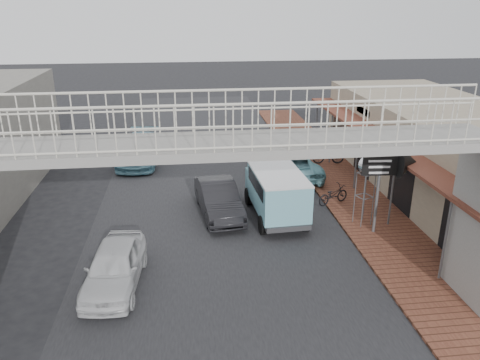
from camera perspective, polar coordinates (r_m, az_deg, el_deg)
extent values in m
plane|color=black|center=(17.44, -2.47, -8.30)|extent=(120.00, 120.00, 0.00)
cube|color=black|center=(17.44, -2.47, -8.28)|extent=(10.00, 60.00, 0.01)
cube|color=brown|center=(21.45, 14.48, -3.07)|extent=(3.00, 40.00, 0.10)
cube|color=gray|center=(23.60, 24.32, 2.95)|extent=(6.00, 18.00, 4.00)
cube|color=brown|center=(21.85, 17.18, 5.04)|extent=(1.80, 18.00, 0.12)
cube|color=silver|center=(25.02, 14.88, 8.11)|extent=(0.08, 2.60, 0.90)
cube|color=#B21914|center=(19.31, 21.72, 3.74)|extent=(0.08, 2.20, 0.80)
cube|color=gray|center=(11.76, -1.31, 4.27)|extent=(14.00, 2.00, 0.24)
cube|color=beige|center=(12.51, -1.76, 8.43)|extent=(14.00, 0.08, 1.10)
cube|color=beige|center=(10.67, -0.84, 6.30)|extent=(14.00, 0.08, 1.10)
imported|color=silver|center=(15.51, -15.04, -10.12)|extent=(1.94, 4.13, 1.37)
imported|color=black|center=(19.82, -2.63, -2.32)|extent=(1.98, 4.44, 1.42)
imported|color=#65A4AF|center=(24.42, 6.02, 2.06)|extent=(2.77, 5.23, 1.40)
imported|color=#6BA7BA|center=(27.03, -12.12, 3.65)|extent=(2.49, 5.31, 1.50)
cylinder|color=black|center=(20.91, 1.08, -2.00)|extent=(0.30, 0.78, 0.77)
cylinder|color=black|center=(21.28, 5.60, -1.69)|extent=(0.30, 0.78, 0.77)
cylinder|color=black|center=(18.28, 2.85, -5.51)|extent=(0.30, 0.78, 0.77)
cylinder|color=black|center=(18.71, 7.97, -5.07)|extent=(0.30, 0.78, 0.77)
cube|color=#74B7C9|center=(19.12, 4.64, -1.37)|extent=(2.05, 3.59, 1.48)
cube|color=#74B7C9|center=(21.04, 3.26, 0.03)|extent=(1.82, 1.08, 0.98)
cube|color=black|center=(18.97, 4.67, -0.24)|extent=(2.05, 2.94, 0.55)
cube|color=silver|center=(18.85, 4.70, 0.79)|extent=(2.07, 3.59, 0.07)
imported|color=black|center=(21.13, 11.27, -1.76)|extent=(1.71, 1.19, 0.85)
imported|color=black|center=(26.40, 10.71, 3.07)|extent=(1.80, 0.69, 1.05)
cylinder|color=#59595B|center=(19.29, 13.81, -2.10)|extent=(0.04, 0.04, 2.15)
cylinder|color=#59595B|center=(19.61, 14.97, -1.84)|extent=(0.04, 0.04, 2.15)
cylinder|color=#59595B|center=(18.94, 14.78, -2.63)|extent=(0.04, 0.04, 2.15)
cylinder|color=#59595B|center=(19.26, 15.94, -2.35)|extent=(0.04, 0.04, 2.15)
cylinder|color=silver|center=(18.78, 15.27, 1.80)|extent=(0.74, 0.46, 0.69)
cylinder|color=beige|center=(18.69, 15.52, 1.69)|extent=(0.59, 0.22, 0.61)
cylinder|color=beige|center=(18.87, 15.02, 1.92)|extent=(0.59, 0.22, 0.61)
cylinder|color=#59595B|center=(18.46, 16.42, -1.42)|extent=(0.11, 0.11, 3.33)
cube|color=black|center=(18.03, 16.83, 2.09)|extent=(1.38, 0.18, 1.03)
cone|color=black|center=(18.37, 19.72, 2.09)|extent=(0.79, 1.32, 1.26)
cube|color=white|center=(17.99, 16.68, 1.88)|extent=(0.92, 0.08, 0.69)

